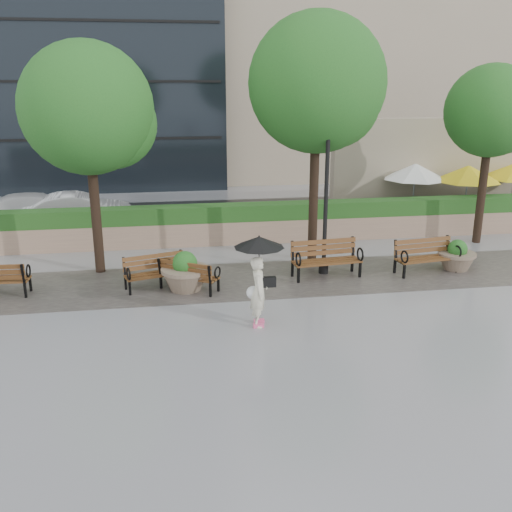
{
  "coord_description": "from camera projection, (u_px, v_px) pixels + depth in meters",
  "views": [
    {
      "loc": [
        -2.09,
        -12.12,
        5.42
      ],
      "look_at": [
        0.1,
        1.74,
        1.1
      ],
      "focal_mm": 40.0,
      "sensor_mm": 36.0,
      "label": 1
    }
  ],
  "objects": [
    {
      "name": "bench_2",
      "position": [
        189.0,
        281.0,
        15.33
      ],
      "size": [
        1.68,
        1.41,
        0.86
      ],
      "rotation": [
        0.0,
        0.0,
        2.56
      ],
      "color": "brown",
      "rests_on": "ground"
    },
    {
      "name": "car_left",
      "position": [
        39.0,
        211.0,
        21.87
      ],
      "size": [
        4.67,
        2.25,
        1.31
      ],
      "primitive_type": "imported",
      "rotation": [
        0.0,
        0.0,
        1.66
      ],
      "color": "silver",
      "rests_on": "ground"
    },
    {
      "name": "lamppost",
      "position": [
        326.0,
        206.0,
        16.18
      ],
      "size": [
        0.28,
        0.28,
        4.52
      ],
      "color": "black",
      "rests_on": "ground"
    },
    {
      "name": "pedestrian",
      "position": [
        259.0,
        272.0,
        12.87
      ],
      "size": [
        1.15,
        1.15,
        2.1
      ],
      "rotation": [
        0.0,
        0.0,
        1.36
      ],
      "color": "beige",
      "rests_on": "ground"
    },
    {
      "name": "bench_4",
      "position": [
        426.0,
        263.0,
        16.71
      ],
      "size": [
        1.93,
        0.99,
        0.99
      ],
      "rotation": [
        0.0,
        0.0,
        0.14
      ],
      "color": "brown",
      "rests_on": "ground"
    },
    {
      "name": "car_right",
      "position": [
        79.0,
        210.0,
        21.83
      ],
      "size": [
        4.18,
        1.83,
        1.33
      ],
      "primitive_type": "imported",
      "rotation": [
        0.0,
        0.0,
        1.68
      ],
      "color": "silver",
      "rests_on": "ground"
    },
    {
      "name": "bench_3",
      "position": [
        326.0,
        267.0,
        16.36
      ],
      "size": [
        2.03,
        0.97,
        1.05
      ],
      "rotation": [
        0.0,
        0.0,
        0.1
      ],
      "color": "brown",
      "rests_on": "ground"
    },
    {
      "name": "patio_umb_white",
      "position": [
        415.0,
        172.0,
        22.44
      ],
      "size": [
        2.5,
        2.5,
        2.3
      ],
      "color": "black",
      "rests_on": "ground"
    },
    {
      "name": "planter_right",
      "position": [
        457.0,
        258.0,
        16.99
      ],
      "size": [
        1.11,
        1.11,
        0.93
      ],
      "color": "#7F6B56",
      "rests_on": "ground"
    },
    {
      "name": "cafe_wall",
      "position": [
        449.0,
        167.0,
        23.61
      ],
      "size": [
        10.0,
        0.6,
        4.0
      ],
      "primitive_type": "cube",
      "color": "tan",
      "rests_on": "ground"
    },
    {
      "name": "cafe_hedge",
      "position": [
        460.0,
        216.0,
        21.92
      ],
      "size": [
        8.0,
        0.5,
        0.9
      ],
      "primitive_type": "cube",
      "color": "#244717",
      "rests_on": "ground"
    },
    {
      "name": "bldg_stone",
      "position": [
        366.0,
        0.0,
        33.61
      ],
      "size": [
        18.0,
        10.0,
        20.0
      ],
      "primitive_type": "cube",
      "color": "tan",
      "rests_on": "ground"
    },
    {
      "name": "tree_0",
      "position": [
        93.0,
        113.0,
        15.66
      ],
      "size": [
        3.68,
        3.62,
        6.51
      ],
      "color": "black",
      "rests_on": "ground"
    },
    {
      "name": "planter_left",
      "position": [
        185.0,
        275.0,
        15.31
      ],
      "size": [
        1.29,
        1.29,
        1.09
      ],
      "color": "#7F6B56",
      "rests_on": "ground"
    },
    {
      "name": "patio_umb_yellow_a",
      "position": [
        468.0,
        174.0,
        21.95
      ],
      "size": [
        2.5,
        2.5,
        2.3
      ],
      "color": "black",
      "rests_on": "ground"
    },
    {
      "name": "hedge_wall",
      "position": [
        230.0,
        224.0,
        19.76
      ],
      "size": [
        24.0,
        0.8,
        1.35
      ],
      "color": "#A18468",
      "rests_on": "ground"
    },
    {
      "name": "bench_1",
      "position": [
        157.0,
        279.0,
        15.5
      ],
      "size": [
        1.8,
        1.13,
        0.91
      ],
      "rotation": [
        0.0,
        0.0,
        0.3
      ],
      "color": "brown",
      "rests_on": "ground"
    },
    {
      "name": "tree_1",
      "position": [
        321.0,
        88.0,
        16.55
      ],
      "size": [
        4.01,
        4.01,
        7.36
      ],
      "color": "black",
      "rests_on": "ground"
    },
    {
      "name": "asphalt_street",
      "position": [
        219.0,
        217.0,
        23.73
      ],
      "size": [
        40.0,
        7.0,
        0.0
      ],
      "primitive_type": "cube",
      "color": "black",
      "rests_on": "ground"
    },
    {
      "name": "ground",
      "position": [
        264.0,
        323.0,
        13.35
      ],
      "size": [
        100.0,
        100.0,
        0.0
      ],
      "primitive_type": "plane",
      "color": "gray",
      "rests_on": "ground"
    },
    {
      "name": "cobble_strip",
      "position": [
        246.0,
        280.0,
        16.18
      ],
      "size": [
        28.0,
        3.2,
        0.01
      ],
      "primitive_type": "cube",
      "color": "#383330",
      "rests_on": "ground"
    },
    {
      "name": "tree_2",
      "position": [
        494.0,
        115.0,
        18.82
      ],
      "size": [
        3.18,
        3.03,
        6.0
      ],
      "color": "black",
      "rests_on": "ground"
    }
  ]
}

